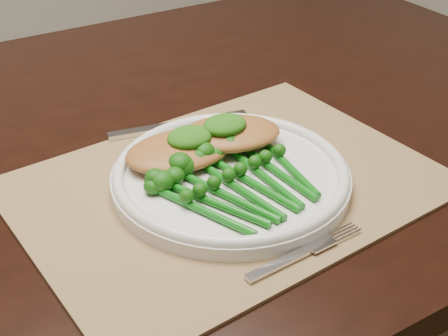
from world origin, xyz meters
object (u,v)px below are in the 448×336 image
placemat (228,185)px  chicken_fillet_left (179,151)px  dinner_plate (231,175)px  broccolini_bundle (247,186)px

placemat → chicken_fillet_left: chicken_fillet_left is taller
dinner_plate → chicken_fillet_left: (-0.04, 0.06, 0.02)m
placemat → dinner_plate: size_ratio=1.71×
dinner_plate → chicken_fillet_left: bearing=126.3°
dinner_plate → chicken_fillet_left: 0.07m
placemat → chicken_fillet_left: bearing=121.1°
dinner_plate → chicken_fillet_left: chicken_fillet_left is taller
broccolini_bundle → placemat: bearing=77.2°
dinner_plate → broccolini_bundle: (-0.00, -0.04, 0.01)m
chicken_fillet_left → broccolini_bundle: size_ratio=0.66×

